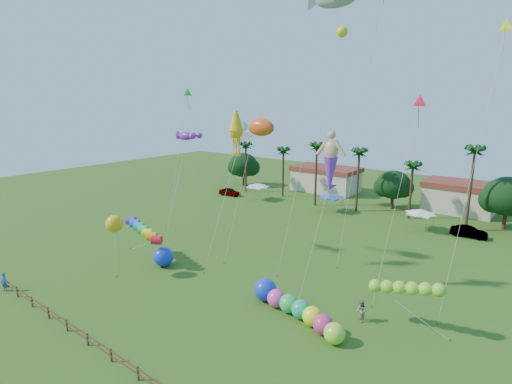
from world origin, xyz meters
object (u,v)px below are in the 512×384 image
Objects in this scene: caterpillar_inflatable at (294,307)px; car_b at (469,232)px; blue_ball at (163,257)px; spectator_b at (361,311)px; spectator_a at (4,282)px; car_a at (230,192)px.

car_b is at bearing 90.45° from caterpillar_inflatable.
caterpillar_inflatable is 4.64× the size of blue_ball.
blue_ball is at bearing -118.84° from spectator_b.
car_b is at bearing 51.92° from blue_ball.
spectator_b is (-2.61, -27.90, 0.19)m from car_b.
caterpillar_inflatable reaches higher than spectator_a.
car_a is 43.71m from caterpillar_inflatable.
car_a is at bearing 85.27° from spectator_a.
spectator_b is (28.39, 15.53, 0.01)m from spectator_a.
blue_ball reaches higher than spectator_a.
spectator_b is 0.18× the size of caterpillar_inflatable.
blue_ball reaches higher than spectator_b.
spectator_b is at bearing 7.03° from blue_ball.
caterpillar_inflatable is at bearing -0.13° from blue_ball.
car_b is 31.42m from caterpillar_inflatable.
caterpillar_inflatable is (32.83, -28.85, 0.14)m from car_a.
car_b is 0.44× the size of caterpillar_inflatable.
blue_ball is at bearing -166.27° from caterpillar_inflatable.
spectator_b reaches higher than car_b.
spectator_a is at bearing -97.19° from spectator_b.
car_a is 33.06m from blue_ball.
blue_ball is (-21.30, -2.62, 0.15)m from spectator_b.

